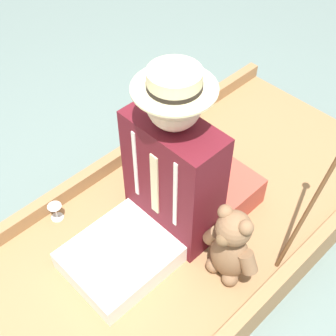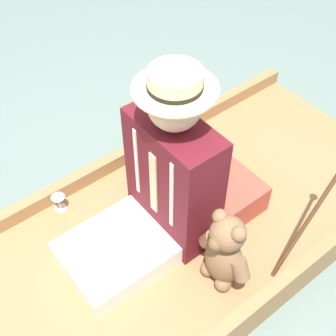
# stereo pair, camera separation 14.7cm
# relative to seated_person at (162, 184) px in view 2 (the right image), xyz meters

# --- Properties ---
(ground_plane) EXTENTS (16.00, 16.00, 0.00)m
(ground_plane) POSITION_rel_seated_person_xyz_m (-0.04, 0.17, -0.50)
(ground_plane) COLOR slate
(punt_boat) EXTENTS (1.17, 3.10, 0.23)m
(punt_boat) POSITION_rel_seated_person_xyz_m (-0.04, 0.17, -0.42)
(punt_boat) COLOR #997047
(punt_boat) RESTS_ON ground_plane
(seat_cushion) EXTENTS (0.43, 0.30, 0.17)m
(seat_cushion) POSITION_rel_seated_person_xyz_m (-0.02, -0.36, -0.27)
(seat_cushion) COLOR #B24738
(seat_cushion) RESTS_ON punt_boat
(seated_person) EXTENTS (0.46, 0.76, 0.93)m
(seated_person) POSITION_rel_seated_person_xyz_m (0.00, 0.00, 0.00)
(seated_person) COLOR white
(seated_person) RESTS_ON punt_boat
(teddy_bear) EXTENTS (0.30, 0.18, 0.43)m
(teddy_bear) POSITION_rel_seated_person_xyz_m (-0.38, -0.05, -0.15)
(teddy_bear) COLOR #846042
(teddy_bear) RESTS_ON punt_boat
(wine_glass) EXTENTS (0.07, 0.07, 0.10)m
(wine_glass) POSITION_rel_seated_person_xyz_m (0.44, 0.34, -0.28)
(wine_glass) COLOR silver
(wine_glass) RESTS_ON punt_boat
(walking_cane) EXTENTS (0.04, 0.39, 0.73)m
(walking_cane) POSITION_rel_seated_person_xyz_m (-0.53, -0.47, 0.07)
(walking_cane) COLOR brown
(walking_cane) RESTS_ON punt_boat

